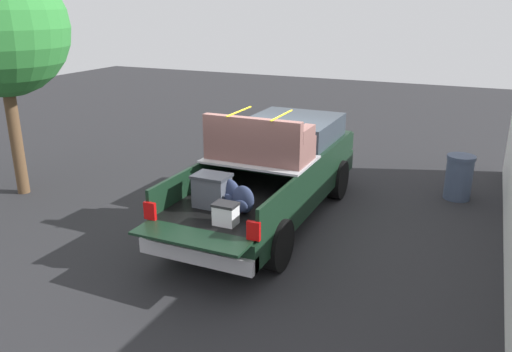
% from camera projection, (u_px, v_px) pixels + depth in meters
% --- Properties ---
extents(ground_plane, '(40.00, 40.00, 0.00)m').
position_uv_depth(ground_plane, '(269.00, 220.00, 10.10)').
color(ground_plane, '#262628').
extents(pickup_truck, '(6.05, 2.06, 2.23)m').
position_uv_depth(pickup_truck, '(276.00, 169.00, 10.09)').
color(pickup_truck, black).
rests_on(pickup_truck, ground_plane).
extents(trash_can, '(0.60, 0.60, 0.98)m').
position_uv_depth(trash_can, '(459.00, 177.00, 11.05)').
color(trash_can, '#3F4C66').
rests_on(trash_can, ground_plane).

